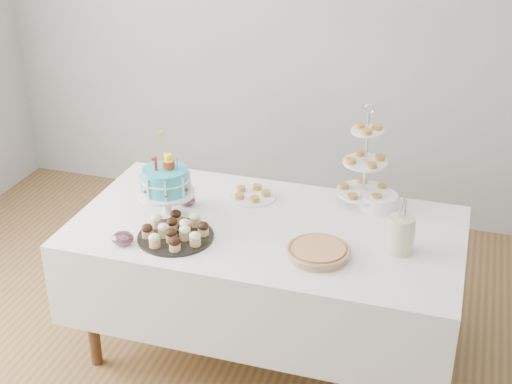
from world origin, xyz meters
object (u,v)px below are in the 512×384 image
(tiered_stand, at_px, (365,163))
(pastry_plate, at_px, (252,194))
(cupcake_tray, at_px, (175,230))
(jam_bowl_a, at_px, (123,238))
(plate_stack, at_px, (378,201))
(utensil_pitcher, at_px, (401,233))
(birthday_cake, at_px, (166,194))
(table, at_px, (266,265))
(pie, at_px, (318,251))
(jam_bowl_b, at_px, (186,200))

(tiered_stand, relative_size, pastry_plate, 2.10)
(cupcake_tray, bearing_deg, jam_bowl_a, -149.48)
(plate_stack, height_order, pastry_plate, plate_stack)
(plate_stack, relative_size, utensil_pitcher, 0.72)
(birthday_cake, height_order, cupcake_tray, birthday_cake)
(plate_stack, relative_size, pastry_plate, 0.75)
(utensil_pitcher, bearing_deg, jam_bowl_a, -143.95)
(cupcake_tray, bearing_deg, tiered_stand, 38.84)
(table, relative_size, pie, 6.43)
(birthday_cake, bearing_deg, utensil_pitcher, -24.00)
(cupcake_tray, distance_m, plate_stack, 1.07)
(cupcake_tray, relative_size, pie, 1.23)
(pie, bearing_deg, table, 146.27)
(pastry_plate, xyz_separation_m, utensil_pitcher, (0.82, -0.33, 0.08))
(pie, xyz_separation_m, tiered_stand, (0.10, 0.60, 0.20))
(pastry_plate, relative_size, jam_bowl_b, 2.63)
(birthday_cake, bearing_deg, cupcake_tray, -80.73)
(table, distance_m, cupcake_tray, 0.53)
(cupcake_tray, height_order, pie, cupcake_tray)
(birthday_cake, distance_m, jam_bowl_b, 0.17)
(tiered_stand, bearing_deg, birthday_cake, -154.55)
(table, bearing_deg, pastry_plate, 120.85)
(pie, relative_size, tiered_stand, 0.55)
(pastry_plate, height_order, jam_bowl_b, jam_bowl_b)
(jam_bowl_a, xyz_separation_m, jam_bowl_b, (0.13, 0.46, -0.00))
(birthday_cake, height_order, utensil_pitcher, birthday_cake)
(pie, height_order, jam_bowl_b, jam_bowl_b)
(birthday_cake, distance_m, jam_bowl_a, 0.35)
(birthday_cake, relative_size, jam_bowl_a, 4.27)
(jam_bowl_a, bearing_deg, tiered_stand, 37.21)
(birthday_cake, relative_size, tiered_stand, 0.81)
(pastry_plate, distance_m, jam_bowl_b, 0.35)
(pie, distance_m, utensil_pitcher, 0.39)
(cupcake_tray, xyz_separation_m, tiered_stand, (0.79, 0.64, 0.19))
(cupcake_tray, xyz_separation_m, jam_bowl_a, (-0.21, -0.13, -0.01))
(cupcake_tray, relative_size, plate_stack, 1.88)
(jam_bowl_a, distance_m, utensil_pitcher, 1.30)
(tiered_stand, relative_size, utensil_pitcher, 2.00)
(pastry_plate, relative_size, jam_bowl_a, 2.50)
(birthday_cake, distance_m, tiered_stand, 1.03)
(jam_bowl_b, bearing_deg, birthday_cake, -108.58)
(jam_bowl_b, bearing_deg, tiered_stand, 19.00)
(plate_stack, bearing_deg, jam_bowl_b, -164.50)
(table, relative_size, birthday_cake, 4.34)
(pastry_plate, bearing_deg, tiered_stand, 11.68)
(table, height_order, cupcake_tray, cupcake_tray)
(tiered_stand, xyz_separation_m, plate_stack, (0.09, -0.03, -0.19))
(jam_bowl_b, bearing_deg, pie, -21.07)
(birthday_cake, xyz_separation_m, pie, (0.82, -0.16, -0.09))
(pie, bearing_deg, cupcake_tray, -176.86)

